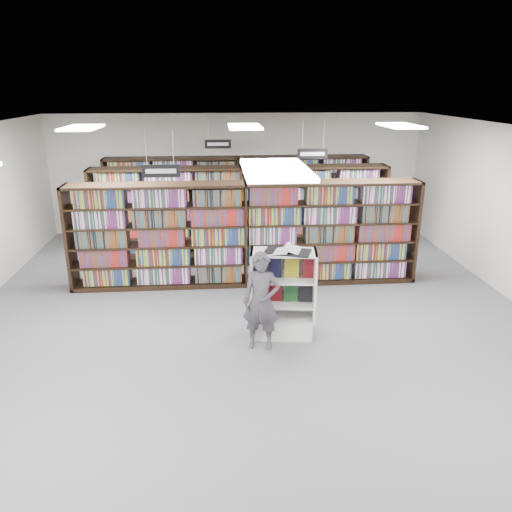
{
  "coord_description": "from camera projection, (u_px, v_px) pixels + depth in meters",
  "views": [
    {
      "loc": [
        -0.55,
        -7.63,
        3.91
      ],
      "look_at": [
        0.09,
        0.5,
        1.1
      ],
      "focal_mm": 35.0,
      "sensor_mm": 36.0,
      "label": 1
    }
  ],
  "objects": [
    {
      "name": "floor",
      "position": [
        253.0,
        326.0,
        8.51
      ],
      "size": [
        12.0,
        12.0,
        0.0
      ],
      "primitive_type": "plane",
      "color": "#55555A",
      "rests_on": "ground"
    },
    {
      "name": "ceiling",
      "position": [
        252.0,
        135.0,
        7.46
      ],
      "size": [
        10.0,
        12.0,
        0.1
      ],
      "primitive_type": "cube",
      "color": "silver",
      "rests_on": "wall_back"
    },
    {
      "name": "wall_back",
      "position": [
        237.0,
        174.0,
        13.64
      ],
      "size": [
        10.0,
        0.1,
        3.2
      ],
      "primitive_type": "cube",
      "color": "silver",
      "rests_on": "ground"
    },
    {
      "name": "bookshelf_row_near",
      "position": [
        246.0,
        234.0,
        10.05
      ],
      "size": [
        7.0,
        0.6,
        2.1
      ],
      "color": "black",
      "rests_on": "floor"
    },
    {
      "name": "bookshelf_row_mid",
      "position": [
        241.0,
        211.0,
        11.93
      ],
      "size": [
        7.0,
        0.6,
        2.1
      ],
      "color": "black",
      "rests_on": "floor"
    },
    {
      "name": "bookshelf_row_far",
      "position": [
        238.0,
        196.0,
        13.54
      ],
      "size": [
        7.0,
        0.6,
        2.1
      ],
      "color": "black",
      "rests_on": "floor"
    },
    {
      "name": "aisle_sign_left",
      "position": [
        161.0,
        170.0,
        8.51
      ],
      "size": [
        0.65,
        0.02,
        0.8
      ],
      "color": "#B2B2B7",
      "rests_on": "ceiling"
    },
    {
      "name": "aisle_sign_right",
      "position": [
        312.0,
        153.0,
        10.62
      ],
      "size": [
        0.65,
        0.02,
        0.8
      ],
      "color": "#B2B2B7",
      "rests_on": "ceiling"
    },
    {
      "name": "aisle_sign_center",
      "position": [
        218.0,
        143.0,
        12.36
      ],
      "size": [
        0.65,
        0.02,
        0.8
      ],
      "color": "#B2B2B7",
      "rests_on": "ceiling"
    },
    {
      "name": "troffer_front_center",
      "position": [
        275.0,
        170.0,
        4.65
      ],
      "size": [
        0.6,
        1.2,
        0.04
      ],
      "primitive_type": "cube",
      "color": "white",
      "rests_on": "ceiling"
    },
    {
      "name": "troffer_back_left",
      "position": [
        82.0,
        128.0,
        9.14
      ],
      "size": [
        0.6,
        1.2,
        0.04
      ],
      "primitive_type": "cube",
      "color": "white",
      "rests_on": "ceiling"
    },
    {
      "name": "troffer_back_center",
      "position": [
        245.0,
        127.0,
        9.36
      ],
      "size": [
        0.6,
        1.2,
        0.04
      ],
      "primitive_type": "cube",
      "color": "white",
      "rests_on": "ceiling"
    },
    {
      "name": "troffer_back_right",
      "position": [
        400.0,
        126.0,
        9.58
      ],
      "size": [
        0.6,
        1.2,
        0.04
      ],
      "primitive_type": "cube",
      "color": "white",
      "rests_on": "ceiling"
    },
    {
      "name": "endcap_display",
      "position": [
        283.0,
        307.0,
        8.12
      ],
      "size": [
        1.09,
        0.64,
        1.45
      ],
      "rotation": [
        0.0,
        0.0,
        -0.12
      ],
      "color": "white",
      "rests_on": "floor"
    },
    {
      "name": "open_book",
      "position": [
        287.0,
        250.0,
        7.72
      ],
      "size": [
        0.8,
        0.62,
        0.13
      ],
      "rotation": [
        0.0,
        0.0,
        -0.33
      ],
      "color": "black",
      "rests_on": "endcap_display"
    },
    {
      "name": "shopper",
      "position": [
        261.0,
        301.0,
        7.6
      ],
      "size": [
        0.63,
        0.47,
        1.56
      ],
      "primitive_type": "imported",
      "rotation": [
        0.0,
        0.0,
        -0.18
      ],
      "color": "#4E4853",
      "rests_on": "floor"
    }
  ]
}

